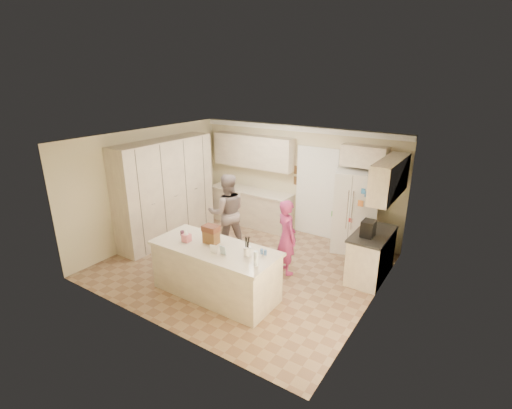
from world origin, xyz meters
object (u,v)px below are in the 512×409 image
Objects in this scene: coffee_maker at (368,228)px; dollhouse_body at (211,237)px; utensil_crock at (247,251)px; tissue_box at (186,238)px; teen_boy at (227,212)px; island_base at (216,272)px; teen_girl at (287,237)px; refrigerator at (355,212)px.

coffee_maker is 2.84m from dollhouse_body.
tissue_box is at bearing -172.87° from utensil_crock.
coffee_maker is at bearing 140.95° from teen_boy.
teen_girl is (0.65, 1.38, 0.31)m from island_base.
island_base is 0.79m from tissue_box.
coffee_maker is 3.28m from tissue_box.
utensil_crock is at bearing 91.27° from teen_boy.
coffee_maker is at bearing 42.83° from island_base.
refrigerator is 1.86m from teen_girl.
utensil_crock is 0.80m from dollhouse_body.
utensil_crock is 1.36m from teen_girl.
coffee_maker is 3.03m from teen_boy.
tissue_box is 0.08× the size of teen_boy.
utensil_crock is at bearing -127.12° from coffee_maker.
refrigerator is 12.86× the size of tissue_box.
dollhouse_body is (-0.15, 0.10, 0.60)m from island_base.
utensil_crock is (0.65, 0.05, 0.56)m from island_base.
utensil_crock is 1.07× the size of tissue_box.
coffee_maker reaches higher than island_base.
island_base is 1.46× the size of teen_girl.
refrigerator is 6.00× the size of coffee_maker.
teen_boy is (-3.01, -0.30, -0.21)m from coffee_maker.
island_base is 0.62m from dollhouse_body.
teen_girl reaches higher than dollhouse_body.
dollhouse_body is 1.54m from teen_girl.
tissue_box is at bearing -137.29° from refrigerator.
teen_girl is (1.61, -0.22, -0.11)m from teen_boy.
coffee_maker reaches higher than utensil_crock.
dollhouse_body is at bearing 73.50° from teen_boy.
utensil_crock is 0.58× the size of dollhouse_body.
teen_girl is at bearing 89.83° from utensil_crock.
teen_boy is at bearing -163.64° from refrigerator.
coffee_maker is 1.52m from teen_girl.
island_base is at bearing -33.69° from dollhouse_body.
coffee_maker is 0.14× the size of island_base.
refrigerator is 3.41m from island_base.
teen_girl is at bearing 57.93° from dollhouse_body.
refrigerator is 3.12m from utensil_crock.
refrigerator is 3.36m from dollhouse_body.
tissue_box is 1.75m from teen_boy.
refrigerator is at bearing 118.51° from coffee_maker.
tissue_box is 0.54× the size of dollhouse_body.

